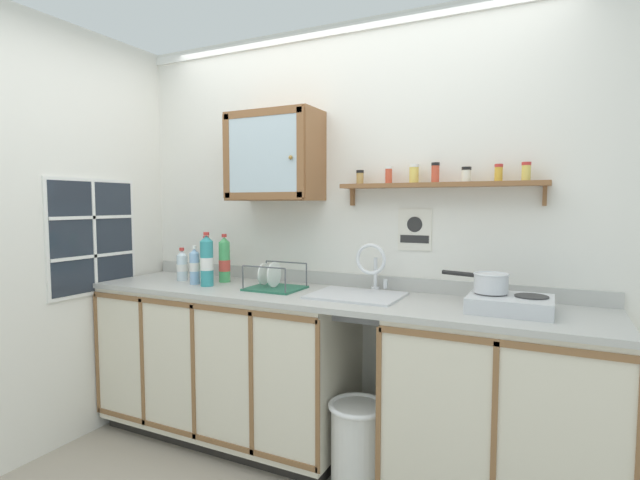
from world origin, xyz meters
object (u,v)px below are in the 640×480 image
at_px(bottle_detergent_teal_0, 207,261).
at_px(wall_cabinet, 274,157).
at_px(bottle_opaque_white_4, 206,261).
at_px(bottle_water_clear_1, 182,266).
at_px(trash_bin, 358,444).
at_px(bottle_water_blue_2, 195,266).
at_px(saucepan, 490,282).
at_px(warning_sign, 415,230).
at_px(hot_plate_stove, 510,304).
at_px(sink, 359,298).
at_px(dish_rack, 274,284).
at_px(bottle_soda_green_3, 224,261).

height_order(bottle_detergent_teal_0, wall_cabinet, wall_cabinet).
relative_size(bottle_detergent_teal_0, bottle_opaque_white_4, 1.12).
relative_size(bottle_water_clear_1, trash_bin, 0.48).
bearing_deg(bottle_water_blue_2, wall_cabinet, 25.30).
height_order(saucepan, warning_sign, warning_sign).
bearing_deg(hot_plate_stove, bottle_water_blue_2, -178.44).
bearing_deg(wall_cabinet, sink, -11.37).
bearing_deg(warning_sign, bottle_detergent_teal_0, -162.44).
xyz_separation_m(saucepan, dish_rack, (-1.20, -0.01, -0.10)).
xyz_separation_m(wall_cabinet, trash_bin, (0.69, -0.33, -1.52)).
bearing_deg(wall_cabinet, warning_sign, 9.22).
distance_m(bottle_detergent_teal_0, bottle_water_clear_1, 0.31).
bearing_deg(wall_cabinet, hot_plate_stove, -6.85).
bearing_deg(sink, hot_plate_stove, -3.24).
distance_m(hot_plate_stove, bottle_water_blue_2, 1.84).
distance_m(bottle_soda_green_3, dish_rack, 0.45).
height_order(bottle_soda_green_3, wall_cabinet, wall_cabinet).
xyz_separation_m(bottle_water_clear_1, warning_sign, (1.47, 0.28, 0.26)).
bearing_deg(sink, warning_sign, 47.56).
distance_m(bottle_water_clear_1, wall_cabinet, 0.95).
height_order(hot_plate_stove, bottle_soda_green_3, bottle_soda_green_3).
height_order(bottle_soda_green_3, dish_rack, bottle_soda_green_3).
relative_size(sink, wall_cabinet, 0.85).
relative_size(bottle_detergent_teal_0, warning_sign, 1.38).
xyz_separation_m(sink, bottle_opaque_white_4, (-1.07, 0.02, 0.14)).
height_order(saucepan, bottle_water_blue_2, bottle_water_blue_2).
relative_size(sink, saucepan, 1.48).
height_order(hot_plate_stove, warning_sign, warning_sign).
bearing_deg(bottle_water_clear_1, hot_plate_stove, -0.67).
bearing_deg(bottle_soda_green_3, bottle_water_blue_2, -127.74).
xyz_separation_m(bottle_detergent_teal_0, bottle_water_blue_2, (-0.12, 0.02, -0.04)).
bearing_deg(bottle_water_blue_2, bottle_water_clear_1, 156.50).
bearing_deg(wall_cabinet, bottle_detergent_teal_0, -145.12).
distance_m(saucepan, bottle_opaque_white_4, 1.75).
height_order(hot_plate_stove, trash_bin, hot_plate_stove).
xyz_separation_m(sink, bottle_detergent_teal_0, (-0.95, -0.12, 0.16)).
relative_size(saucepan, bottle_opaque_white_4, 1.11).
bearing_deg(bottle_soda_green_3, dish_rack, -11.50).
relative_size(bottle_water_clear_1, bottle_soda_green_3, 0.70).
bearing_deg(saucepan, trash_bin, -162.60).
bearing_deg(bottle_soda_green_3, bottle_opaque_white_4, -164.56).
bearing_deg(saucepan, bottle_water_clear_1, -179.97).
bearing_deg(bottle_water_clear_1, dish_rack, -0.78).
xyz_separation_m(saucepan, bottle_opaque_white_4, (-1.75, 0.04, 0.00)).
bearing_deg(bottle_water_clear_1, bottle_soda_green_3, 15.07).
xyz_separation_m(hot_plate_stove, bottle_opaque_white_4, (-1.84, 0.07, 0.09)).
xyz_separation_m(bottle_opaque_white_4, wall_cabinet, (0.46, 0.10, 0.66)).
xyz_separation_m(saucepan, trash_bin, (-0.60, -0.19, -0.85)).
bearing_deg(bottle_soda_green_3, sink, -3.40).
bearing_deg(hot_plate_stove, warning_sign, 150.61).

